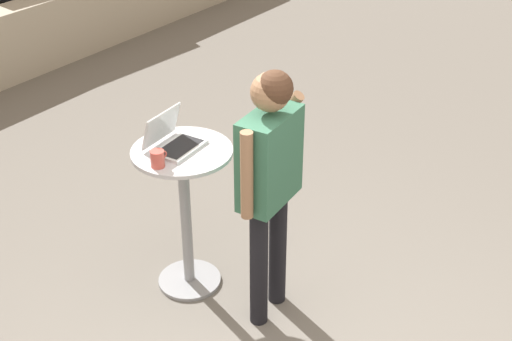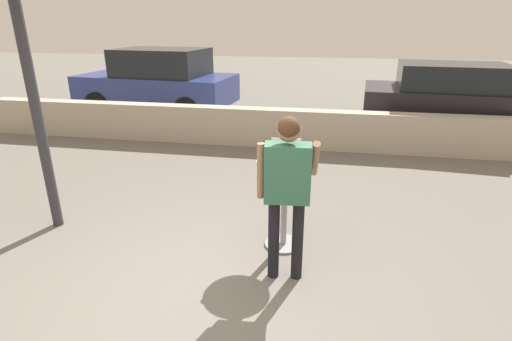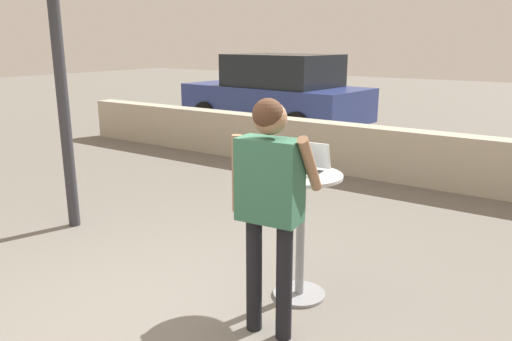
{
  "view_description": "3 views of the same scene",
  "coord_description": "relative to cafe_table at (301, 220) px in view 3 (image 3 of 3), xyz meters",
  "views": [
    {
      "loc": [
        -2.19,
        -1.45,
        3.09
      ],
      "look_at": [
        0.4,
        0.43,
        1.18
      ],
      "focal_mm": 50.0,
      "sensor_mm": 36.0,
      "label": 1
    },
    {
      "loc": [
        0.98,
        -2.85,
        2.42
      ],
      "look_at": [
        0.35,
        0.57,
        1.1
      ],
      "focal_mm": 28.0,
      "sensor_mm": 36.0,
      "label": 2
    },
    {
      "loc": [
        2.32,
        -2.08,
        1.98
      ],
      "look_at": [
        0.57,
        0.48,
        1.17
      ],
      "focal_mm": 35.0,
      "sensor_mm": 36.0,
      "label": 3
    }
  ],
  "objects": [
    {
      "name": "ground_plane",
      "position": [
        -0.56,
        -1.1,
        -0.64
      ],
      "size": [
        50.0,
        50.0,
        0.0
      ],
      "primitive_type": "plane",
      "color": "slate"
    },
    {
      "name": "laptop",
      "position": [
        -0.0,
        0.06,
        0.42
      ],
      "size": [
        0.34,
        0.29,
        0.22
      ],
      "color": "silver",
      "rests_on": "cafe_table"
    },
    {
      "name": "cafe_table",
      "position": [
        0.0,
        0.0,
        0.0
      ],
      "size": [
        0.62,
        0.62,
        1.01
      ],
      "color": "gray",
      "rests_on": "ground_plane"
    },
    {
      "name": "pavement_kerb",
      "position": [
        -0.56,
        3.76,
        -0.26
      ],
      "size": [
        12.67,
        0.35,
        0.76
      ],
      "color": "#B2A893",
      "rests_on": "ground_plane"
    },
    {
      "name": "standing_person",
      "position": [
        0.08,
        -0.58,
        0.4
      ],
      "size": [
        0.56,
        0.39,
        1.64
      ],
      "color": "black",
      "rests_on": "ground_plane"
    },
    {
      "name": "coffee_mug",
      "position": [
        -0.23,
        -0.02,
        0.42
      ],
      "size": [
        0.12,
        0.08,
        0.1
      ],
      "color": "#C14C42",
      "rests_on": "cafe_table"
    },
    {
      "name": "parked_car_near_street",
      "position": [
        -4.16,
        6.3,
        0.2
      ],
      "size": [
        4.29,
        2.29,
        1.69
      ],
      "color": "navy",
      "rests_on": "ground_plane"
    }
  ]
}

